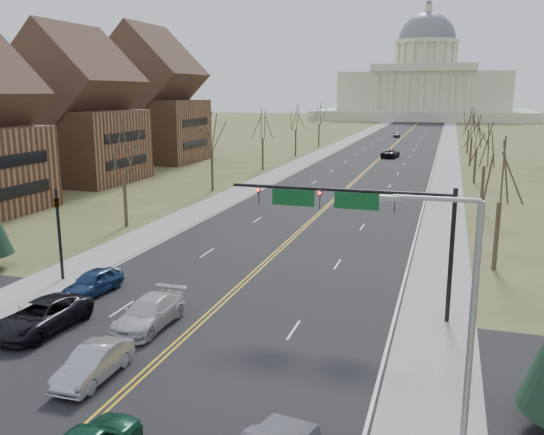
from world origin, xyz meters
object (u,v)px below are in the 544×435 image
Objects in this scene: car_sb_inner_lead at (93,363)px; signal_mast at (355,210)px; car_sb_outer_lead at (42,316)px; car_sb_inner_second at (149,313)px; car_sb_outer_second at (93,282)px; signal_left at (58,224)px; street_light at (462,328)px; car_far_sb at (397,134)px; car_far_nb at (390,153)px.

signal_mast is at bearing 49.62° from car_sb_inner_lead.
car_sb_inner_second is at bearing 26.10° from car_sb_outer_lead.
car_sb_inner_lead is 5.70m from car_sb_inner_second.
signal_left is at bearing 158.51° from car_sb_outer_second.
car_sb_outer_lead is at bearing 162.77° from street_light.
car_sb_inner_second is 1.18× the size of car_far_sb.
street_light reaches higher than signal_left.
car_far_nb is at bearing -90.76° from car_far_sb.
signal_mast is at bearing -90.51° from car_far_sb.
car_sb_outer_second is (-20.70, 11.70, -4.48)m from street_light.
car_sb_inner_second is (4.98, 2.04, -0.02)m from car_sb_outer_lead.
car_far_nb is at bearing 87.50° from car_sb_inner_lead.
car_far_nb is at bearing 88.20° from car_sb_inner_second.
signal_mast is 2.17× the size of car_sb_outer_lead.
signal_left is 1.37× the size of car_far_sb.
car_far_nb is (9.02, 84.95, -0.00)m from car_sb_outer_lead.
street_light is at bearing -10.22° from car_sb_inner_lead.
car_sb_inner_second is at bearing -25.88° from car_sb_outer_second.
street_light is 2.06× the size of car_far_sb.
car_sb_inner_second is 83.01m from car_far_nb.
signal_left reaches higher than car_far_sb.
car_sb_inner_lead is at bearing -29.75° from car_sb_outer_lead.
car_sb_outer_lead is 5.38m from car_sb_inner_second.
signal_mast is 15.17m from car_sb_inner_lead.
car_sb_inner_second reaches higher than car_sb_outer_second.
signal_left reaches higher than car_sb_inner_second.
street_light is 17.70m from car_sb_inner_second.
car_sb_outer_second is 0.77× the size of car_far_nb.
car_far_nb reaches higher than car_sb_inner_second.
car_sb_inner_lead is (-14.52, 2.56, -4.51)m from street_light.
car_sb_inner_lead is 137.83m from car_far_sb.
car_far_nb reaches higher than car_sb_inner_lead.
street_light reaches higher than car_sb_inner_lead.
car_far_sb reaches higher than car_sb_inner_lead.
street_light is 21.41m from car_sb_outer_lead.
car_sb_outer_lead reaches higher than car_sb_outer_second.
street_light is 141.18m from car_far_sb.
car_sb_inner_second is at bearing 94.98° from car_far_nb.
car_far_sb is at bearing 95.79° from street_light.
car_far_sb is at bearing -78.45° from car_far_nb.
car_sb_outer_second is (3.54, -1.80, -2.97)m from signal_left.
car_far_nb is at bearing 88.49° from car_sb_outer_second.
car_far_sb reaches higher than car_sb_outer_second.
car_sb_outer_lead is 1.07× the size of car_sb_inner_second.
signal_left is 1.07× the size of car_sb_outer_lead.
signal_left is 1.07× the size of car_far_nb.
car_sb_inner_lead is 0.77× the size of car_sb_outer_lead.
car_sb_inner_lead is 0.97× the size of car_far_sb.
car_sb_outer_lead is at bearing -77.28° from car_sb_outer_second.
car_sb_outer_lead is 5.54m from car_sb_outer_second.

